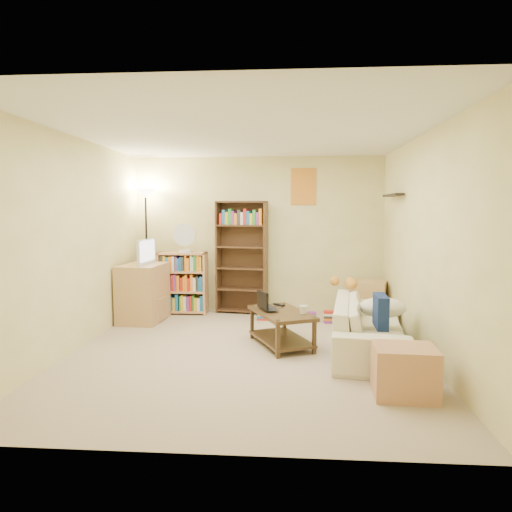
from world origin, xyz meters
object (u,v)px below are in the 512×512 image
television (142,252)px  desk_fan (185,238)px  tabby_cat (348,283)px  coffee_table (281,323)px  side_table (369,299)px  mug (303,310)px  tall_bookshelf (242,254)px  sofa (369,326)px  tv_stand (143,293)px  end_cabinet (404,371)px  laptop (273,308)px  short_bookshelf (183,283)px  floor_lamp (146,214)px

television → desk_fan: bearing=-42.7°
tabby_cat → desk_fan: bearing=159.5°
tabby_cat → coffee_table: (-0.88, -0.71, -0.39)m
side_table → tabby_cat: bearing=-117.1°
mug → tall_bookshelf: (-0.92, 1.91, 0.47)m
sofa → tv_stand: 3.34m
desk_fan → side_table: size_ratio=0.79×
end_cabinet → laptop: bearing=128.7°
sofa → television: television is taller
laptop → mug: mug is taller
sofa → laptop: size_ratio=4.86×
sofa → short_bookshelf: bearing=64.2°
desk_fan → end_cabinet: size_ratio=0.85×
laptop → television: (-1.97, 1.04, 0.59)m
desk_fan → tv_stand: bearing=-136.9°
laptop → tv_stand: size_ratio=0.51×
desk_fan → coffee_table: bearing=-46.2°
short_bookshelf → floor_lamp: size_ratio=0.49×
sofa → tv_stand: size_ratio=2.49×
tv_stand → side_table: (3.38, 0.43, -0.14)m
tv_stand → end_cabinet: bearing=-34.5°
desk_fan → sofa: bearing=-33.6°
tabby_cat → tall_bookshelf: 1.90m
television → desk_fan: (0.53, 0.49, 0.18)m
laptop → end_cabinet: bearing=-160.3°
short_bookshelf → tabby_cat: bearing=-21.3°
tall_bookshelf → side_table: (1.97, -0.23, -0.66)m
short_bookshelf → side_table: 2.92m
tv_stand → television: television is taller
tall_bookshelf → desk_fan: bearing=-160.6°
tv_stand → sofa: bearing=-17.3°
coffee_table → television: size_ratio=1.69×
tv_stand → mug: bearing=-24.0°
tabby_cat → coffee_table: size_ratio=0.43×
tabby_cat → laptop: 1.19m
sofa → tabby_cat: tabby_cat is taller
sofa → end_cabinet: bearing=-168.7°
sofa → floor_lamp: bearing=67.9°
sofa → laptop: (-1.13, 0.18, 0.15)m
television → end_cabinet: (3.18, -2.55, -0.81)m
mug → desk_fan: size_ratio=0.28×
laptop → television: television is taller
desk_fan → end_cabinet: desk_fan is taller
sofa → tv_stand: (-3.10, 1.22, 0.13)m
sofa → tabby_cat: bearing=18.6°
laptop → floor_lamp: floor_lamp is taller
coffee_table → side_table: bearing=25.3°
floor_lamp → end_cabinet: floor_lamp is taller
coffee_table → end_cabinet: bearing=-76.5°
laptop → desk_fan: (-1.44, 1.53, 0.77)m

